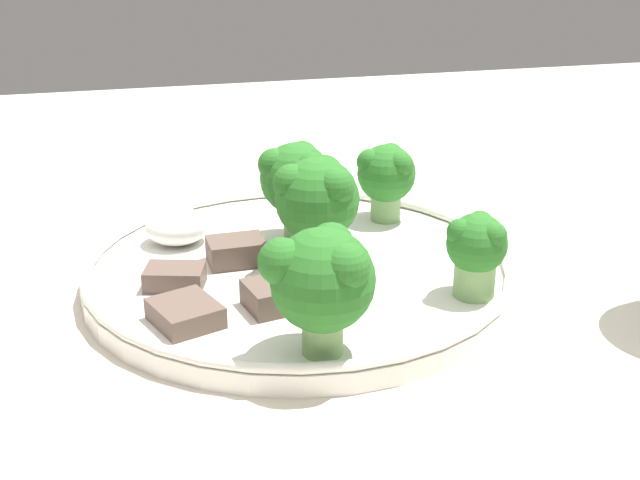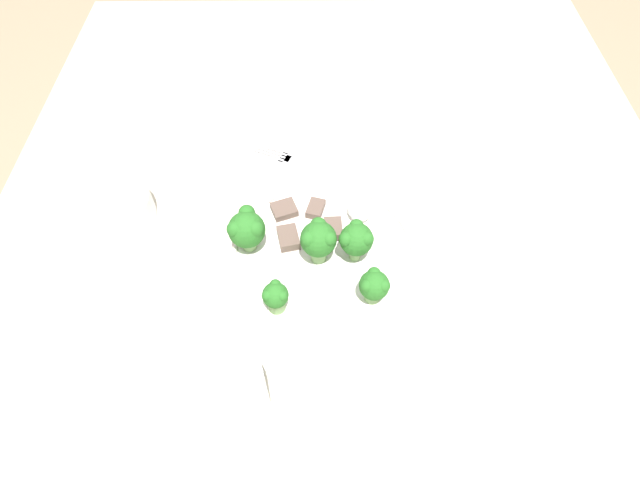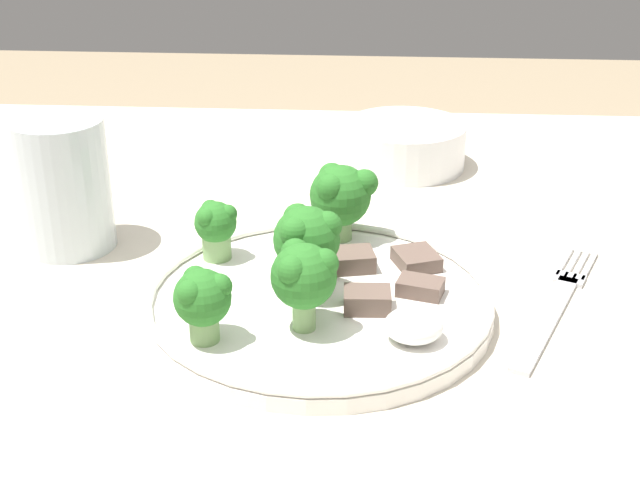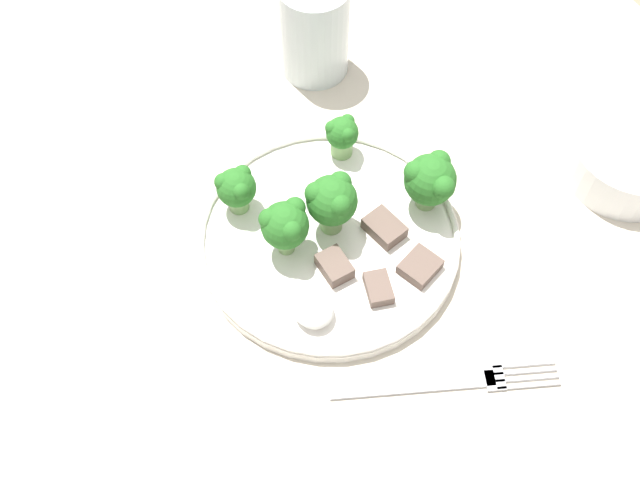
{
  "view_description": "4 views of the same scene",
  "coord_description": "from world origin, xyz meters",
  "px_view_note": "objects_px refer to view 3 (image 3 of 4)",
  "views": [
    {
      "loc": [
        0.07,
        0.51,
        1.01
      ],
      "look_at": [
        -0.04,
        0.04,
        0.81
      ],
      "focal_mm": 50.0,
      "sensor_mm": 36.0,
      "label": 1
    },
    {
      "loc": [
        -0.43,
        0.04,
        1.37
      ],
      "look_at": [
        -0.02,
        0.03,
        0.8
      ],
      "focal_mm": 28.0,
      "sensor_mm": 36.0,
      "label": 2
    },
    {
      "loc": [
        0.01,
        -0.55,
        1.11
      ],
      "look_at": [
        -0.03,
        0.04,
        0.83
      ],
      "focal_mm": 50.0,
      "sensor_mm": 36.0,
      "label": 3
    },
    {
      "loc": [
        0.31,
        -0.17,
        1.41
      ],
      "look_at": [
        -0.03,
        0.02,
        0.8
      ],
      "focal_mm": 42.0,
      "sensor_mm": 36.0,
      "label": 4
    }
  ],
  "objects_px": {
    "drinking_glass": "(65,192)",
    "dinner_plate": "(320,302)",
    "fork": "(555,305)",
    "cream_bowl": "(405,146)"
  },
  "relations": [
    {
      "from": "fork",
      "to": "drinking_glass",
      "type": "bearing_deg",
      "value": 168.3
    },
    {
      "from": "drinking_glass",
      "to": "dinner_plate",
      "type": "bearing_deg",
      "value": -24.61
    },
    {
      "from": "dinner_plate",
      "to": "cream_bowl",
      "type": "bearing_deg",
      "value": 77.62
    },
    {
      "from": "dinner_plate",
      "to": "cream_bowl",
      "type": "height_order",
      "value": "cream_bowl"
    },
    {
      "from": "cream_bowl",
      "to": "fork",
      "type": "bearing_deg",
      "value": -70.02
    },
    {
      "from": "cream_bowl",
      "to": "dinner_plate",
      "type": "bearing_deg",
      "value": -102.38
    },
    {
      "from": "dinner_plate",
      "to": "fork",
      "type": "bearing_deg",
      "value": 6.1
    },
    {
      "from": "cream_bowl",
      "to": "drinking_glass",
      "type": "bearing_deg",
      "value": -143.65
    },
    {
      "from": "fork",
      "to": "drinking_glass",
      "type": "height_order",
      "value": "drinking_glass"
    },
    {
      "from": "fork",
      "to": "cream_bowl",
      "type": "distance_m",
      "value": 0.32
    }
  ]
}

